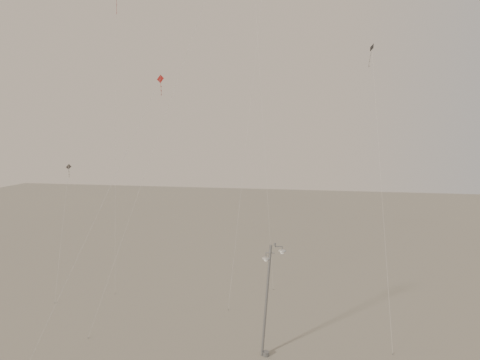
# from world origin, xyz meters

# --- Properties ---
(ground) EXTENTS (160.00, 160.00, 0.00)m
(ground) POSITION_xyz_m (0.00, 0.00, 0.00)
(ground) COLOR gray
(ground) RESTS_ON ground
(street_lamp) EXTENTS (1.65, 0.64, 8.11)m
(street_lamp) POSITION_xyz_m (5.09, -0.11, 4.33)
(street_lamp) COLOR gray
(street_lamp) RESTS_ON ground
(kite_0) EXTENTS (1.09, 3.49, 30.19)m
(kite_0) POSITION_xyz_m (-10.71, 10.14, 24.65)
(kite_0) COLOR maroon
(kite_0) RESTS_ON ground
(kite_1) EXTENTS (9.64, 6.89, 30.73)m
(kite_1) POSITION_xyz_m (-1.70, 4.51, 21.99)
(kite_1) COLOR #332E2B
(kite_1) RESTS_ON ground
(kite_2) EXTENTS (1.94, 16.27, 36.36)m
(kite_2) POSITION_xyz_m (2.18, 19.19, 29.54)
(kite_2) COLOR #9A3B19
(kite_2) RESTS_ON ground
(kite_3) EXTENTS (4.64, 14.14, 20.69)m
(kite_3) POSITION_xyz_m (-6.72, 5.00, 15.20)
(kite_3) COLOR maroon
(kite_3) RESTS_ON ground
(kite_4) EXTENTS (0.48, 14.80, 24.38)m
(kite_4) POSITION_xyz_m (13.73, 12.72, 18.60)
(kite_4) COLOR #332E2B
(kite_4) RESTS_ON ground
(kite_5) EXTENTS (3.61, 9.48, 34.83)m
(kite_5) POSITION_xyz_m (2.04, 17.79, 25.36)
(kite_5) COLOR #9A3B19
(kite_5) RESTS_ON ground
(kite_6) EXTENTS (2.23, 6.15, 12.28)m
(kite_6) POSITION_xyz_m (-16.35, 9.17, 8.94)
(kite_6) COLOR #332E2B
(kite_6) RESTS_ON ground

